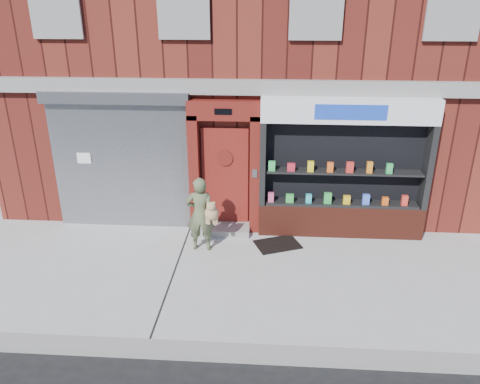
{
  "coord_description": "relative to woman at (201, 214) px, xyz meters",
  "views": [
    {
      "loc": [
        0.2,
        -7.46,
        4.81
      ],
      "look_at": [
        -0.36,
        1.0,
        1.27
      ],
      "focal_mm": 35.0,
      "sensor_mm": 36.0,
      "label": 1
    }
  ],
  "objects": [
    {
      "name": "building",
      "position": [
        1.14,
        5.05,
        3.21
      ],
      "size": [
        12.0,
        8.16,
        8.0
      ],
      "color": "#4D1611",
      "rests_on": "ground"
    },
    {
      "name": "woman",
      "position": [
        0.0,
        0.0,
        0.0
      ],
      "size": [
        0.68,
        0.48,
        1.57
      ],
      "color": "#525D3D",
      "rests_on": "ground"
    },
    {
      "name": "doormat",
      "position": [
        1.55,
        0.26,
        -0.78
      ],
      "size": [
        1.06,
        0.92,
        0.02
      ],
      "primitive_type": "cube",
      "rotation": [
        0.0,
        0.0,
        0.38
      ],
      "color": "black",
      "rests_on": "ground"
    },
    {
      "name": "pharmacy_bay",
      "position": [
        2.89,
        0.87,
        0.58
      ],
      "size": [
        3.5,
        0.41,
        3.0
      ],
      "color": "#5C2115",
      "rests_on": "ground"
    },
    {
      "name": "shutter_bay",
      "position": [
        -1.86,
        0.99,
        0.93
      ],
      "size": [
        3.1,
        0.3,
        3.04
      ],
      "color": "gray",
      "rests_on": "ground"
    },
    {
      "name": "curb",
      "position": [
        1.14,
        -3.09,
        -0.73
      ],
      "size": [
        60.0,
        0.3,
        0.12
      ],
      "primitive_type": "cube",
      "color": "gray",
      "rests_on": "ground"
    },
    {
      "name": "ground",
      "position": [
        1.14,
        -0.94,
        -0.79
      ],
      "size": [
        80.0,
        80.0,
        0.0
      ],
      "primitive_type": "plane",
      "color": "#9E9E99",
      "rests_on": "ground"
    },
    {
      "name": "red_door_bay",
      "position": [
        0.39,
        0.92,
        0.66
      ],
      "size": [
        1.52,
        0.58,
        2.9
      ],
      "color": "#59140F",
      "rests_on": "ground"
    }
  ]
}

